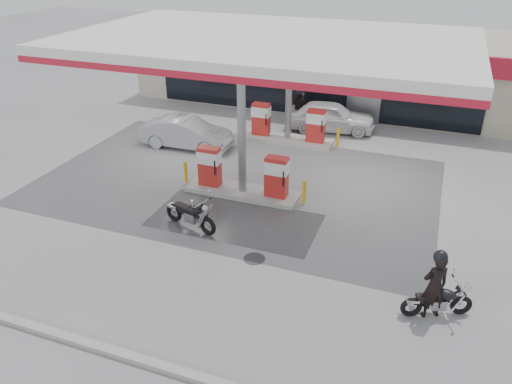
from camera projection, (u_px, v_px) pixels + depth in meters
ground at (222, 218)px, 18.15m from camera, size 90.00×90.00×0.00m
wet_patch at (235, 220)px, 18.00m from camera, size 6.00×3.00×0.00m
drain_cover at (254, 259)px, 15.87m from camera, size 0.70×0.70×0.01m
kerb at (107, 350)px, 12.30m from camera, size 28.00×0.25×0.15m
store_building at (327, 65)px, 30.45m from camera, size 22.00×8.22×4.00m
canopy at (269, 44)px, 19.86m from camera, size 16.00×10.02×5.51m
pump_island_near at (242, 178)px, 19.48m from camera, size 5.14×1.30×1.78m
pump_island_far at (288, 128)px, 24.47m from camera, size 5.14×1.30×1.78m
main_motorcycle at (438, 302)px, 13.35m from camera, size 1.86×1.01×1.01m
biker_main at (435, 286)px, 13.09m from camera, size 0.85×0.77×1.96m
parked_motorcycle at (191, 215)px, 17.30m from camera, size 2.23×1.06×1.17m
sedan_white at (331, 116)px, 25.76m from camera, size 4.74×2.48×1.54m
attendant at (301, 107)px, 26.76m from camera, size 0.86×0.99×1.74m
hatchback_silver at (187, 133)px, 23.81m from camera, size 4.40×1.70×1.43m
parked_car_left at (190, 84)px, 32.15m from camera, size 3.91×2.52×1.05m
parked_car_right at (481, 118)px, 26.29m from camera, size 3.89×1.80×1.08m
biker_walking at (299, 109)px, 26.20m from camera, size 1.23×0.93×1.95m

